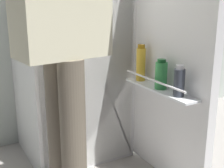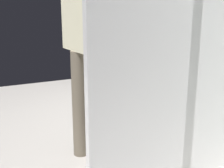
# 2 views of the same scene
# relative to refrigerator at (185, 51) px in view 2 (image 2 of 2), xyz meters

# --- Properties ---
(ground_plane) EXTENTS (5.56, 5.56, 0.00)m
(ground_plane) POSITION_rel_refrigerator_xyz_m (-0.03, -0.51, -0.88)
(ground_plane) COLOR gray
(refrigerator) EXTENTS (0.75, 1.31, 1.76)m
(refrigerator) POSITION_rel_refrigerator_xyz_m (0.00, 0.00, 0.00)
(refrigerator) COLOR white
(refrigerator) RESTS_ON ground_plane
(person) EXTENTS (0.60, 0.69, 1.76)m
(person) POSITION_rel_refrigerator_xyz_m (-0.35, -0.67, 0.18)
(person) COLOR #665B4C
(person) RESTS_ON ground_plane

